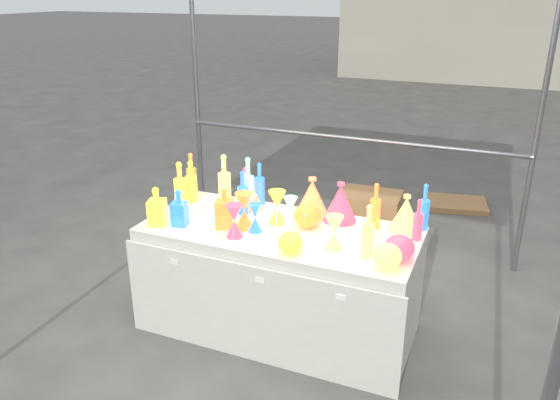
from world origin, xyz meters
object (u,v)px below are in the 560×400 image
at_px(bottle_0, 191,181).
at_px(globe_0, 290,244).
at_px(cardboard_box_closed, 369,213).
at_px(display_table, 279,279).
at_px(decanter_0, 157,206).
at_px(lampshade_0, 247,191).
at_px(hourglass_0, 244,211).

relative_size(bottle_0, globe_0, 2.09).
distance_m(cardboard_box_closed, globe_0, 2.15).
bearing_deg(cardboard_box_closed, globe_0, -92.22).
xyz_separation_m(display_table, decanter_0, (-0.77, -0.25, 0.51)).
bearing_deg(bottle_0, cardboard_box_closed, 58.05).
height_order(cardboard_box_closed, lampshade_0, lampshade_0).
distance_m(display_table, globe_0, 0.56).
height_order(globe_0, lampshade_0, lampshade_0).
distance_m(bottle_0, globe_0, 1.10).
bearing_deg(globe_0, lampshade_0, 135.24).
distance_m(display_table, decanter_0, 0.96).
relative_size(display_table, lampshade_0, 7.19).
bearing_deg(bottle_0, lampshade_0, 5.39).
distance_m(decanter_0, hourglass_0, 0.58).
xyz_separation_m(globe_0, lampshade_0, (-0.54, 0.54, 0.07)).
xyz_separation_m(bottle_0, hourglass_0, (0.57, -0.28, -0.03)).
relative_size(display_table, decanter_0, 6.97).
height_order(cardboard_box_closed, hourglass_0, hourglass_0).
bearing_deg(cardboard_box_closed, lampshade_0, -111.92).
relative_size(cardboard_box_closed, hourglass_0, 2.33).
bearing_deg(cardboard_box_closed, decanter_0, -117.84).
height_order(bottle_0, hourglass_0, bottle_0).
bearing_deg(bottle_0, hourglass_0, -26.10).
xyz_separation_m(display_table, lampshade_0, (-0.35, 0.25, 0.50)).
bearing_deg(display_table, globe_0, -56.51).
xyz_separation_m(bottle_0, lampshade_0, (0.43, 0.04, -0.03)).
bearing_deg(display_table, lampshade_0, 144.85).
distance_m(globe_0, lampshade_0, 0.77).
xyz_separation_m(display_table, hourglass_0, (-0.22, -0.07, 0.50)).
xyz_separation_m(decanter_0, globe_0, (0.96, -0.04, -0.07)).
height_order(display_table, bottle_0, bottle_0).
bearing_deg(lampshade_0, hourglass_0, -84.81).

